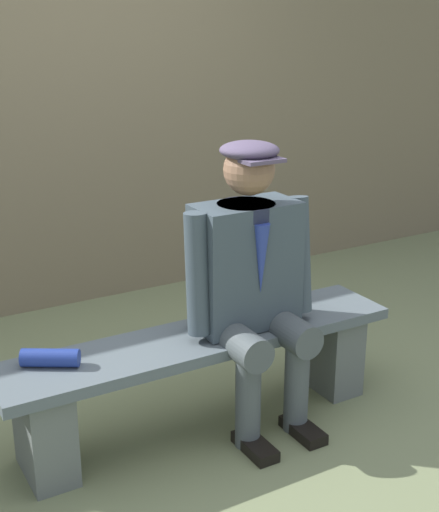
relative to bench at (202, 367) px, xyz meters
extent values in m
plane|color=#6D7751|center=(0.00, 0.00, -0.30)|extent=(30.00, 30.00, 0.00)
cube|color=#505B61|center=(0.00, 0.00, 0.13)|extent=(1.82, 0.37, 0.05)
cube|color=#5A625F|center=(-0.72, 0.00, -0.09)|extent=(0.18, 0.32, 0.40)
cube|color=#5A625F|center=(0.72, 0.00, -0.09)|extent=(0.18, 0.32, 0.40)
cube|color=#39464E|center=(-0.22, 0.00, 0.44)|extent=(0.46, 0.24, 0.56)
cylinder|color=#1E2338|center=(-0.22, 0.00, 0.69)|extent=(0.25, 0.25, 0.06)
cone|color=navy|center=(-0.22, 0.12, 0.51)|extent=(0.07, 0.07, 0.31)
sphere|color=#8C664C|center=(-0.22, 0.02, 0.87)|extent=(0.22, 0.22, 0.22)
ellipsoid|color=#4C4259|center=(-0.22, 0.02, 0.95)|extent=(0.25, 0.25, 0.08)
cube|color=#4C4259|center=(-0.22, 0.12, 0.92)|extent=(0.17, 0.10, 0.02)
cylinder|color=#454D50|center=(-0.35, 0.12, 0.16)|extent=(0.15, 0.40, 0.15)
cylinder|color=#454D50|center=(-0.35, 0.24, -0.07)|extent=(0.11, 0.11, 0.46)
cube|color=black|center=(-0.35, 0.30, -0.27)|extent=(0.10, 0.24, 0.05)
cylinder|color=#39464E|center=(-0.48, 0.04, 0.46)|extent=(0.12, 0.18, 0.53)
cylinder|color=#454D50|center=(-0.09, 0.12, 0.16)|extent=(0.15, 0.40, 0.15)
cylinder|color=#454D50|center=(-0.09, 0.24, -0.07)|extent=(0.11, 0.11, 0.46)
cube|color=black|center=(-0.09, 0.30, -0.27)|extent=(0.10, 0.24, 0.05)
cylinder|color=#39464E|center=(0.04, 0.04, 0.46)|extent=(0.10, 0.13, 0.53)
cylinder|color=navy|center=(0.66, -0.05, 0.19)|extent=(0.23, 0.18, 0.07)
cube|color=#6F644B|center=(0.00, -1.82, 0.93)|extent=(12.00, 0.24, 2.45)
camera|label=1|loc=(1.34, 2.48, 1.47)|focal=49.57mm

